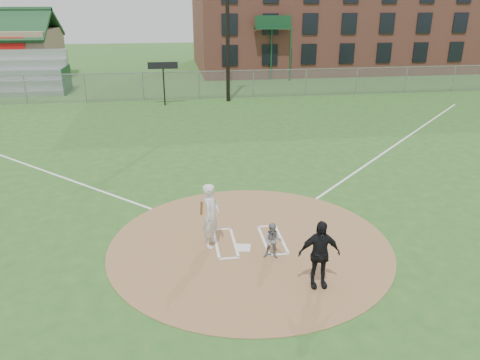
{
  "coord_description": "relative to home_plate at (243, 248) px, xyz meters",
  "views": [
    {
      "loc": [
        -2.13,
        -12.18,
        6.87
      ],
      "look_at": [
        0.0,
        2.0,
        1.3
      ],
      "focal_mm": 35.0,
      "sensor_mm": 36.0,
      "label": 1
    }
  ],
  "objects": [
    {
      "name": "batters_boxes",
      "position": [
        0.25,
        0.39,
        -0.01
      ],
      "size": [
        2.08,
        1.88,
        0.01
      ],
      "color": "white",
      "rests_on": "dirt_circle"
    },
    {
      "name": "catcher",
      "position": [
        0.74,
        -0.64,
        0.51
      ],
      "size": [
        0.61,
        0.53,
        1.06
      ],
      "primitive_type": "imported",
      "rotation": [
        0.0,
        0.0,
        -0.3
      ],
      "color": "gray",
      "rests_on": "dirt_circle"
    },
    {
      "name": "light_pole",
      "position": [
        2.25,
        21.24,
        6.57
      ],
      "size": [
        1.2,
        0.3,
        12.22
      ],
      "color": "black",
      "rests_on": "ground"
    },
    {
      "name": "umpire",
      "position": [
        1.58,
        -2.15,
        0.89
      ],
      "size": [
        1.08,
        0.49,
        1.81
      ],
      "primitive_type": "imported",
      "rotation": [
        0.0,
        0.0,
        -0.05
      ],
      "color": "black",
      "rests_on": "dirt_circle"
    },
    {
      "name": "outfield_fence",
      "position": [
        0.25,
        22.24,
        0.98
      ],
      "size": [
        56.08,
        0.08,
        2.03
      ],
      "color": "slate",
      "rests_on": "ground"
    },
    {
      "name": "bleachers",
      "position": [
        -12.75,
        26.44,
        1.55
      ],
      "size": [
        6.08,
        3.2,
        3.2
      ],
      "color": "#B7BABF",
      "rests_on": "ground"
    },
    {
      "name": "foul_line_third",
      "position": [
        -8.75,
        9.24,
        -0.03
      ],
      "size": [
        17.04,
        17.04,
        0.01
      ],
      "primitive_type": "cube",
      "rotation": [
        0.0,
        0.0,
        0.79
      ],
      "color": "white",
      "rests_on": "ground"
    },
    {
      "name": "foul_line_first",
      "position": [
        9.25,
        9.24,
        -0.03
      ],
      "size": [
        17.04,
        17.04,
        0.01
      ],
      "primitive_type": "cube",
      "rotation": [
        0.0,
        0.0,
        -0.79
      ],
      "color": "white",
      "rests_on": "ground"
    },
    {
      "name": "home_plate",
      "position": [
        0.0,
        0.0,
        0.0
      ],
      "size": [
        0.51,
        0.51,
        0.03
      ],
      "primitive_type": "cube",
      "rotation": [
        0.0,
        0.0,
        -0.19
      ],
      "color": "silver",
      "rests_on": "dirt_circle"
    },
    {
      "name": "batter_at_plate",
      "position": [
        -0.89,
        0.32,
        0.96
      ],
      "size": [
        0.73,
        1.12,
        1.95
      ],
      "color": "silver",
      "rests_on": "dirt_circle"
    },
    {
      "name": "scoreboard_sign",
      "position": [
        -2.25,
        20.44,
        2.35
      ],
      "size": [
        2.0,
        0.1,
        2.93
      ],
      "color": "black",
      "rests_on": "ground"
    },
    {
      "name": "dirt_circle",
      "position": [
        0.25,
        0.24,
        -0.02
      ],
      "size": [
        8.4,
        8.4,
        0.02
      ],
      "primitive_type": "cylinder",
      "color": "#9A7349",
      "rests_on": "ground"
    },
    {
      "name": "ground",
      "position": [
        0.25,
        0.24,
        -0.03
      ],
      "size": [
        140.0,
        140.0,
        0.0
      ],
      "primitive_type": "plane",
      "color": "#29591E",
      "rests_on": "ground"
    }
  ]
}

